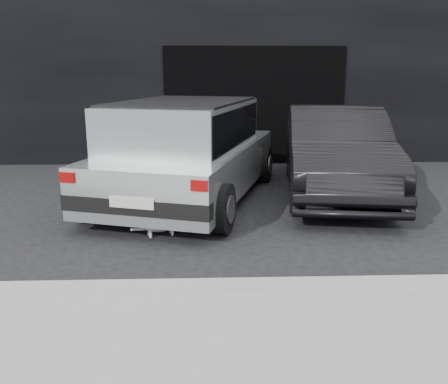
{
  "coord_description": "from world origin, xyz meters",
  "views": [
    {
      "loc": [
        -0.05,
        -6.74,
        2.08
      ],
      "look_at": [
        0.15,
        -1.05,
        0.62
      ],
      "focal_mm": 38.0,
      "sensor_mm": 36.0,
      "label": 1
    }
  ],
  "objects_px": {
    "silver_hatchback": "(187,147)",
    "second_car": "(335,151)",
    "cat_siamese": "(210,222)",
    "cat_white": "(163,223)"
  },
  "relations": [
    {
      "from": "cat_siamese",
      "to": "cat_white",
      "type": "xyz_separation_m",
      "value": [
        -0.62,
        -0.18,
        0.05
      ]
    },
    {
      "from": "silver_hatchback",
      "to": "second_car",
      "type": "xyz_separation_m",
      "value": [
        2.51,
        0.39,
        -0.15
      ]
    },
    {
      "from": "silver_hatchback",
      "to": "second_car",
      "type": "distance_m",
      "value": 2.55
    },
    {
      "from": "second_car",
      "to": "cat_white",
      "type": "height_order",
      "value": "second_car"
    },
    {
      "from": "second_car",
      "to": "cat_white",
      "type": "relative_size",
      "value": 6.59
    },
    {
      "from": "second_car",
      "to": "cat_siamese",
      "type": "bearing_deg",
      "value": -130.4
    },
    {
      "from": "second_car",
      "to": "cat_siamese",
      "type": "relative_size",
      "value": 6.42
    },
    {
      "from": "silver_hatchback",
      "to": "cat_siamese",
      "type": "bearing_deg",
      "value": -60.05
    },
    {
      "from": "silver_hatchback",
      "to": "cat_siamese",
      "type": "xyz_separation_m",
      "value": [
        0.35,
        -1.52,
        -0.78
      ]
    },
    {
      "from": "cat_siamese",
      "to": "second_car",
      "type": "bearing_deg",
      "value": -141.0
    }
  ]
}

